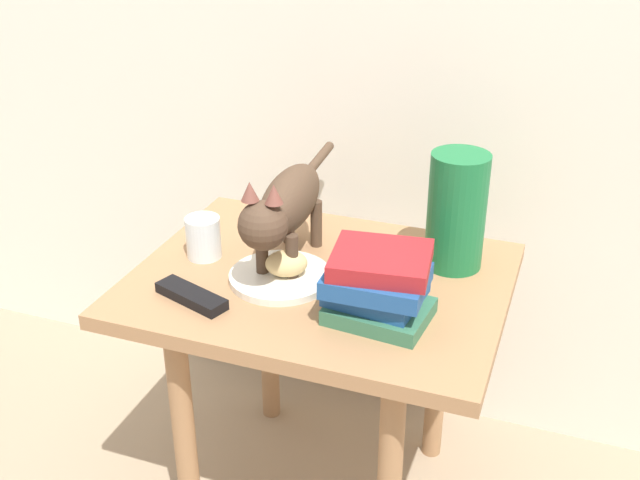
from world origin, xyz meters
name	(u,v)px	position (x,y,z in m)	size (l,w,h in m)	color
side_table	(320,314)	(0.00, 0.00, 0.46)	(0.71, 0.55, 0.55)	#9E724C
plate	(280,277)	(-0.07, -0.04, 0.56)	(0.20, 0.20, 0.01)	silver
bread_roll	(286,263)	(-0.05, -0.04, 0.59)	(0.08, 0.06, 0.05)	#E0BC7A
cat	(285,206)	(-0.08, 0.02, 0.68)	(0.11, 0.48, 0.23)	#4C3828
book_stack	(378,285)	(0.14, -0.09, 0.61)	(0.19, 0.17, 0.12)	#336B4C
green_vase	(457,211)	(0.23, 0.14, 0.67)	(0.11, 0.11, 0.23)	#196B38
candle_jar	(203,240)	(-0.25, 0.00, 0.59)	(0.07, 0.07, 0.08)	silver
tv_remote	(191,296)	(-0.19, -0.16, 0.56)	(0.15, 0.04, 0.02)	black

